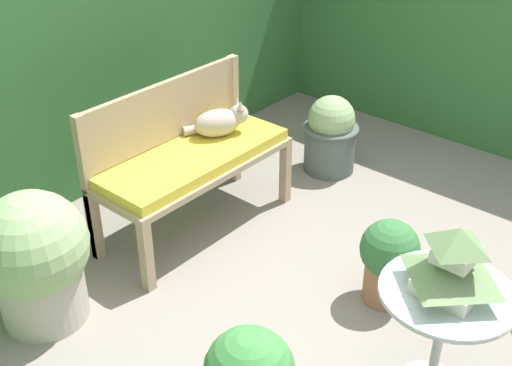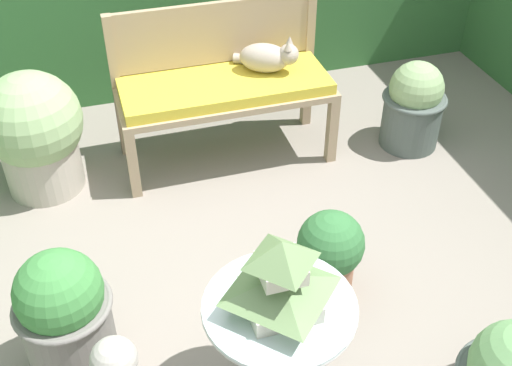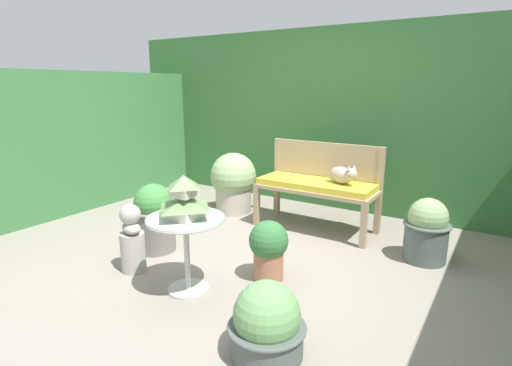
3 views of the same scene
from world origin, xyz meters
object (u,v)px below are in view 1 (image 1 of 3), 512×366
at_px(patio_table, 443,314).
at_px(potted_plant_patio_mid, 331,135).
at_px(potted_plant_bench_right, 389,259).
at_px(garden_bench, 195,163).
at_px(potted_plant_table_near, 36,258).
at_px(cat, 220,121).
at_px(pagoda_birdhouse, 453,265).

bearing_deg(patio_table, potted_plant_patio_mid, 47.78).
relative_size(patio_table, potted_plant_bench_right, 1.19).
distance_m(garden_bench, patio_table, 1.82).
distance_m(potted_plant_bench_right, potted_plant_patio_mid, 1.50).
bearing_deg(potted_plant_table_near, patio_table, -64.15).
xyz_separation_m(potted_plant_bench_right, potted_plant_patio_mid, (1.02, 1.09, 0.01)).
height_order(garden_bench, patio_table, patio_table).
height_order(garden_bench, cat, cat).
bearing_deg(potted_plant_bench_right, cat, 85.51).
distance_m(garden_bench, pagoda_birdhouse, 1.84).
distance_m(patio_table, potted_plant_patio_mid, 2.17).
relative_size(potted_plant_patio_mid, potted_plant_table_near, 0.78).
distance_m(cat, potted_plant_table_near, 1.45).
bearing_deg(pagoda_birdhouse, patio_table, 0.00).
bearing_deg(garden_bench, potted_plant_patio_mid, -9.80).
bearing_deg(cat, patio_table, -79.74).
height_order(potted_plant_bench_right, potted_plant_table_near, potted_plant_table_near).
relative_size(pagoda_birdhouse, potted_plant_bench_right, 0.69).
height_order(patio_table, potted_plant_bench_right, patio_table).
distance_m(garden_bench, potted_plant_bench_right, 1.33).
bearing_deg(patio_table, pagoda_birdhouse, 0.00).
xyz_separation_m(garden_bench, potted_plant_bench_right, (0.18, -1.30, -0.20)).
bearing_deg(pagoda_birdhouse, potted_plant_table_near, 115.85).
xyz_separation_m(cat, patio_table, (-0.54, -1.85, -0.18)).
height_order(cat, potted_plant_bench_right, cat).
distance_m(patio_table, potted_plant_bench_right, 0.69).
distance_m(garden_bench, potted_plant_table_near, 1.14).
xyz_separation_m(cat, potted_plant_bench_right, (-0.11, -1.34, -0.37)).
height_order(pagoda_birdhouse, potted_plant_bench_right, pagoda_birdhouse).
height_order(garden_bench, potted_plant_table_near, potted_plant_table_near).
bearing_deg(patio_table, potted_plant_table_near, 115.85).
height_order(cat, potted_plant_table_near, cat).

